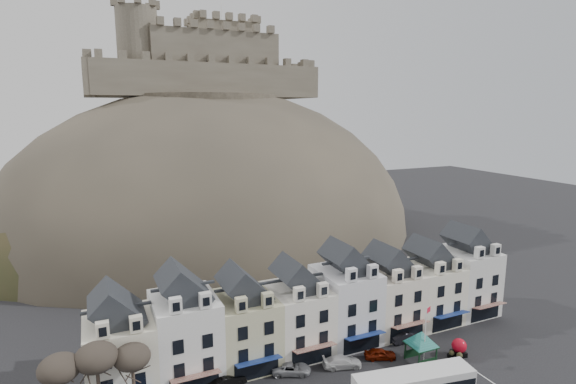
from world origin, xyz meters
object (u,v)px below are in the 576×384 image
object	(u,v)px
bus_shelter	(421,338)
car_black	(226,381)
car_silver	(291,369)
car_charcoal	(405,336)
flagpole	(426,332)
car_maroon	(380,354)
red_buoy	(459,347)
car_white	(342,362)

from	to	relation	value
bus_shelter	car_black	distance (m)	22.86
car_silver	car_charcoal	size ratio (longest dim) A/B	1.01
flagpole	bus_shelter	bearing A→B (deg)	82.29
bus_shelter	flagpole	bearing A→B (deg)	-96.88
car_black	car_silver	xyz separation A→B (m)	(7.42, -0.51, -0.11)
bus_shelter	car_maroon	world-z (taller)	bus_shelter
car_silver	car_charcoal	distance (m)	16.29
red_buoy	car_maroon	xyz separation A→B (m)	(-9.07, 3.30, -0.47)
car_black	car_silver	world-z (taller)	car_black
flagpole	car_white	world-z (taller)	flagpole
car_black	car_charcoal	world-z (taller)	car_black
car_silver	car_charcoal	xyz separation A→B (m)	(16.28, 0.51, 0.09)
flagpole	car_white	bearing A→B (deg)	158.45
car_black	flagpole	bearing A→B (deg)	-113.75
red_buoy	car_white	size ratio (longest dim) A/B	0.48
bus_shelter	car_charcoal	xyz separation A→B (m)	(1.41, 4.54, -2.28)
car_white	car_maroon	size ratio (longest dim) A/B	1.20
bus_shelter	car_charcoal	world-z (taller)	bus_shelter
red_buoy	car_white	bearing A→B (deg)	165.60
car_white	car_black	bearing A→B (deg)	98.68
car_silver	car_black	bearing A→B (deg)	108.97
flagpole	car_white	distance (m)	10.17
bus_shelter	car_black	xyz separation A→B (m)	(-22.29, 4.54, -2.27)
car_charcoal	car_white	bearing A→B (deg)	101.02
red_buoy	car_silver	distance (m)	20.57
red_buoy	car_black	xyz separation A→B (m)	(-27.41, 5.37, -0.38)
flagpole	car_silver	world-z (taller)	flagpole
red_buoy	car_white	xyz separation A→B (m)	(-14.11, 3.62, -0.45)
red_buoy	flagpole	size ratio (longest dim) A/B	0.30
bus_shelter	red_buoy	size ratio (longest dim) A/B	2.81
car_silver	car_maroon	distance (m)	11.03
bus_shelter	car_maroon	distance (m)	5.21
car_black	car_charcoal	bearing A→B (deg)	-100.40
flagpole	car_maroon	xyz separation A→B (m)	(-3.85, 3.19, -3.49)
car_silver	car_white	size ratio (longest dim) A/B	0.97
flagpole	car_maroon	world-z (taller)	flagpole
car_white	flagpole	bearing A→B (deg)	-95.36
car_white	car_charcoal	size ratio (longest dim) A/B	1.05
car_silver	car_white	xyz separation A→B (m)	(5.88, -1.24, 0.04)
car_black	car_charcoal	size ratio (longest dim) A/B	1.02
car_maroon	flagpole	bearing A→B (deg)	-107.48
car_black	car_maroon	distance (m)	18.46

